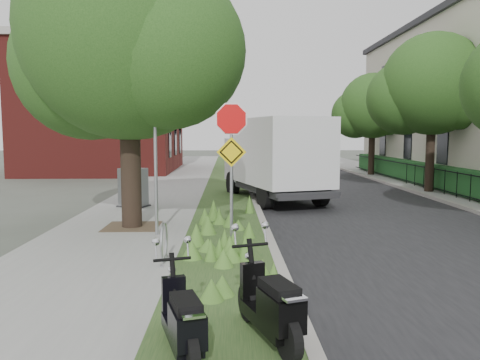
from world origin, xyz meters
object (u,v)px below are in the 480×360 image
object	(u,v)px
box_truck	(276,156)
utility_cabinet	(133,188)
sign_assembly	(231,145)
scooter_far	(184,328)
scooter_near	(273,313)

from	to	relation	value
box_truck	utility_cabinet	size ratio (longest dim) A/B	4.87
sign_assembly	box_truck	world-z (taller)	sign_assembly
utility_cabinet	scooter_far	bearing A→B (deg)	-75.91
scooter_far	utility_cabinet	xyz separation A→B (m)	(-2.69, 10.70, 0.26)
scooter_near	box_truck	size ratio (longest dim) A/B	0.26
box_truck	sign_assembly	bearing A→B (deg)	-102.91
scooter_far	box_truck	distance (m)	12.79
utility_cabinet	box_truck	bearing A→B (deg)	20.22
scooter_far	box_truck	size ratio (longest dim) A/B	0.24
sign_assembly	scooter_near	size ratio (longest dim) A/B	2.00
scooter_far	box_truck	xyz separation A→B (m)	(2.27, 12.53, 1.25)
scooter_near	box_truck	bearing A→B (deg)	84.09
sign_assembly	scooter_near	xyz separation A→B (m)	(0.45, -4.76, -1.82)
sign_assembly	scooter_far	distance (m)	5.43
scooter_near	scooter_far	distance (m)	1.05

